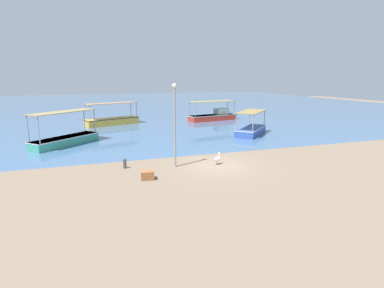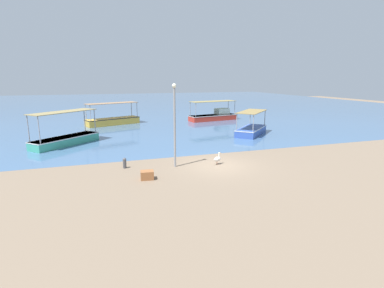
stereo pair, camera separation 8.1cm
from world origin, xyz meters
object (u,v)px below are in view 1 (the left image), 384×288
lamp_post (175,121)px  cargo_crate (147,175)px  fishing_boat_outer (112,120)px  fishing_boat_far_right (251,129)px  fishing_boat_center (65,139)px  pelican (218,159)px  mooring_bollard (125,163)px  fishing_boat_near_left (214,116)px

lamp_post → cargo_crate: 4.00m
fishing_boat_outer → fishing_boat_far_right: bearing=-40.5°
fishing_boat_center → pelican: (10.13, -9.57, -0.17)m
fishing_boat_outer → cargo_crate: bearing=-88.6°
fishing_boat_outer → pelican: (5.51, -19.96, -0.19)m
fishing_boat_outer → lamp_post: 19.92m
fishing_boat_outer → mooring_bollard: bearing=-91.4°
fishing_boat_center → pelican: size_ratio=6.99×
pelican → mooring_bollard: pelican is taller
fishing_boat_near_left → mooring_bollard: 23.27m
mooring_bollard → fishing_boat_near_left: bearing=53.5°
pelican → cargo_crate: (-4.99, -1.52, -0.13)m
fishing_boat_outer → lamp_post: bearing=-82.2°
fishing_boat_center → fishing_boat_far_right: fishing_boat_center is taller
fishing_boat_far_right → cargo_crate: (-12.46, -10.41, -0.27)m
fishing_boat_far_right → mooring_bollard: bearing=-149.8°
mooring_bollard → pelican: bearing=-10.0°
fishing_boat_outer → cargo_crate: size_ratio=9.04×
fishing_boat_near_left → lamp_post: bearing=-118.8°
fishing_boat_near_left → pelican: (-7.85, -19.76, -0.25)m
fishing_boat_center → cargo_crate: size_ratio=7.52×
mooring_bollard → cargo_crate: (1.00, -2.58, -0.12)m
fishing_boat_near_left → mooring_bollard: size_ratio=9.99×
fishing_boat_outer → fishing_boat_center: bearing=-113.9°
lamp_post → mooring_bollard: lamp_post is taller
fishing_boat_outer → fishing_boat_near_left: bearing=-0.9°
lamp_post → mooring_bollard: 4.18m
fishing_boat_near_left → pelican: 21.26m
fishing_boat_outer → pelican: fishing_boat_outer is taller
fishing_boat_outer → fishing_boat_near_left: 13.36m
mooring_bollard → cargo_crate: size_ratio=0.92×
pelican → mooring_bollard: bearing=170.0°
fishing_boat_near_left → pelican: size_ratio=8.58×
pelican → mooring_bollard: (-5.99, 1.06, -0.01)m
fishing_boat_outer → cargo_crate: 21.50m
fishing_boat_near_left → cargo_crate: 24.86m
lamp_post → fishing_boat_outer: bearing=97.8°
fishing_boat_far_right → lamp_post: bearing=-140.4°
fishing_boat_far_right → fishing_boat_near_left: fishing_boat_near_left is taller
lamp_post → cargo_crate: size_ratio=7.18×
lamp_post → mooring_bollard: size_ratio=7.77×
fishing_boat_center → fishing_boat_outer: bearing=66.1°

